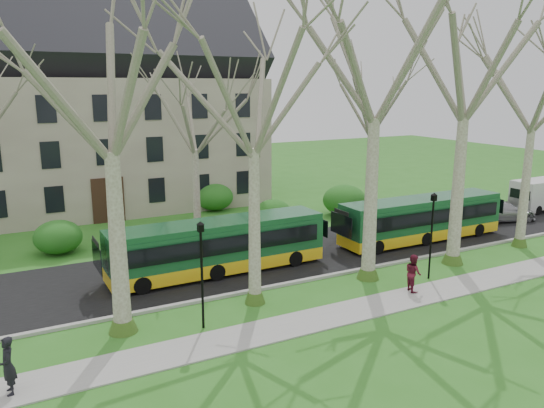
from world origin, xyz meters
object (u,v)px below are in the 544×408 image
Objects in this scene: bus_lead at (219,246)px; pedestrian_a at (8,366)px; sedan at (502,211)px; pedestrian_b at (413,273)px; van_a at (543,195)px; bus_follow at (422,218)px.

bus_lead reaches higher than pedestrian_a.
sedan is 16.44m from pedestrian_b.
bus_lead reaches higher than van_a.
pedestrian_a is at bearing 107.12° from pedestrian_b.
pedestrian_b is at bearing -43.65° from bus_lead.
bus_follow is 2.27× the size of sedan.
pedestrian_b is (-20.45, -8.07, -0.32)m from van_a.
sedan is 32.80m from pedestrian_a.
bus_lead is 2.04× the size of van_a.
sedan is 2.76× the size of pedestrian_b.
van_a is (5.66, 0.89, 0.50)m from sedan.
pedestrian_a is at bearing 116.78° from sedan.
bus_follow is at bearing -30.46° from pedestrian_b.
bus_lead is 2.31× the size of sedan.
van_a is at bearing -68.12° from sedan.
van_a is at bearing -53.61° from pedestrian_b.
bus_lead is at bearing 61.95° from pedestrian_b.
bus_lead is at bearing 104.45° from sedan.
sedan is 0.88× the size of van_a.
bus_lead is at bearing -177.46° from van_a.
pedestrian_a is (-37.51, -8.75, -0.26)m from van_a.
bus_lead reaches higher than pedestrian_b.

